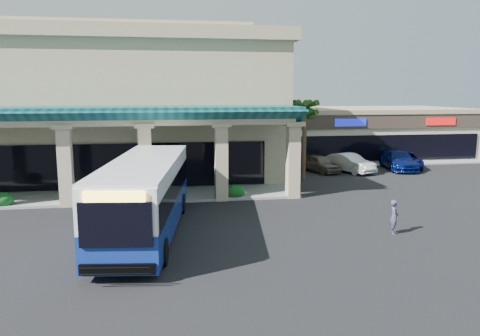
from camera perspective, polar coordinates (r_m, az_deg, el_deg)
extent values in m
plane|color=black|center=(23.57, -4.28, -6.92)|extent=(110.00, 110.00, 0.00)
imported|color=#3E4057|center=(23.04, 18.28, -5.67)|extent=(0.57, 0.69, 1.61)
imported|color=#655B4E|center=(39.22, 9.68, 0.57)|extent=(2.99, 4.52, 1.43)
imported|color=silver|center=(39.52, 13.13, 0.61)|extent=(3.45, 4.94, 1.55)
imported|color=#071457|center=(42.06, 18.75, 0.89)|extent=(3.14, 5.75, 1.58)
imported|color=#090C4A|center=(43.15, 19.56, 0.93)|extent=(3.90, 5.54, 1.40)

